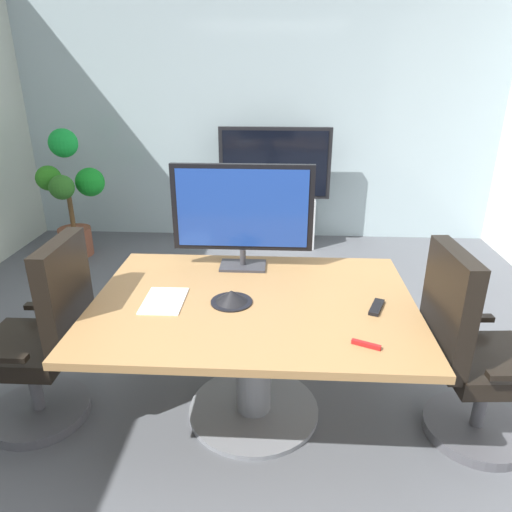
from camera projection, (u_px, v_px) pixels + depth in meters
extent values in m
plane|color=#515459|center=(232.00, 416.00, 2.70)|extent=(7.44, 7.44, 0.00)
cube|color=#9EB2B7|center=(259.00, 112.00, 5.13)|extent=(5.39, 0.10, 2.85)
cube|color=olive|center=(253.00, 303.00, 2.47)|extent=(1.70, 1.23, 0.04)
cylinder|color=slate|center=(254.00, 361.00, 2.61)|extent=(0.20, 0.20, 0.70)
cylinder|color=slate|center=(254.00, 409.00, 2.74)|extent=(0.76, 0.76, 0.03)
cylinder|color=#4C4C51|center=(41.00, 411.00, 2.70)|extent=(0.56, 0.56, 0.06)
cylinder|color=#4C4C51|center=(34.00, 381.00, 2.62)|extent=(0.07, 0.07, 0.36)
cube|color=black|center=(27.00, 348.00, 2.53)|extent=(0.48, 0.48, 0.10)
cube|color=black|center=(66.00, 296.00, 2.40)|extent=(0.09, 0.46, 0.60)
cube|color=black|center=(49.00, 306.00, 2.73)|extent=(0.28, 0.05, 0.03)
cylinder|color=#4C4C51|center=(475.00, 428.00, 2.57)|extent=(0.56, 0.56, 0.06)
cylinder|color=#4C4C51|center=(482.00, 398.00, 2.49)|extent=(0.07, 0.07, 0.36)
cube|color=black|center=(490.00, 363.00, 2.41)|extent=(0.51, 0.51, 0.10)
cube|color=black|center=(448.00, 308.00, 2.28)|extent=(0.12, 0.46, 0.60)
cube|color=black|center=(468.00, 318.00, 2.60)|extent=(0.28, 0.07, 0.03)
cube|color=#333338|center=(243.00, 266.00, 2.86)|extent=(0.28, 0.18, 0.02)
cylinder|color=#333338|center=(243.00, 257.00, 2.84)|extent=(0.04, 0.04, 0.10)
cube|color=black|center=(242.00, 208.00, 2.73)|extent=(0.84, 0.04, 0.52)
cube|color=navy|center=(242.00, 209.00, 2.72)|extent=(0.77, 0.01, 0.47)
cube|color=#B7BABC|center=(274.00, 221.00, 5.24)|extent=(0.90, 0.36, 0.55)
cube|color=black|center=(275.00, 163.00, 4.97)|extent=(1.20, 0.06, 0.76)
cube|color=black|center=(275.00, 164.00, 4.94)|extent=(1.12, 0.01, 0.69)
cylinder|color=brown|center=(76.00, 241.00, 4.97)|extent=(0.34, 0.34, 0.30)
cylinder|color=brown|center=(71.00, 208.00, 4.83)|extent=(0.05, 0.05, 0.44)
sphere|color=#148322|center=(90.00, 182.00, 4.73)|extent=(0.29, 0.29, 0.29)
sphere|color=#159734|center=(63.00, 143.00, 4.71)|extent=(0.29, 0.29, 0.29)
sphere|color=#29791C|center=(49.00, 178.00, 4.69)|extent=(0.25, 0.25, 0.25)
sphere|color=#28631F|center=(62.00, 187.00, 4.53)|extent=(0.24, 0.24, 0.24)
cone|color=black|center=(231.00, 297.00, 2.42)|extent=(0.19, 0.19, 0.07)
cylinder|color=black|center=(232.00, 302.00, 2.43)|extent=(0.22, 0.22, 0.01)
cube|color=black|center=(377.00, 307.00, 2.37)|extent=(0.11, 0.18, 0.02)
cube|color=red|center=(366.00, 345.00, 2.05)|extent=(0.13, 0.07, 0.02)
cube|color=white|center=(164.00, 301.00, 2.44)|extent=(0.21, 0.30, 0.01)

